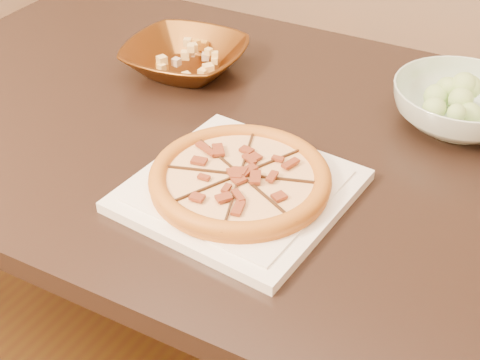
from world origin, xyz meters
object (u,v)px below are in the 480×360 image
(dining_table, at_px, (231,166))
(pizza, at_px, (240,178))
(bronze_bowl, at_px, (185,58))
(plate, at_px, (240,190))
(salad_bowl, at_px, (460,105))

(dining_table, bearing_deg, pizza, -54.60)
(dining_table, bearing_deg, bronze_bowl, 145.60)
(dining_table, xyz_separation_m, pizza, (0.13, -0.18, 0.13))
(pizza, bearing_deg, plate, -50.73)
(dining_table, bearing_deg, salad_bowl, 29.93)
(dining_table, height_order, salad_bowl, salad_bowl)
(pizza, xyz_separation_m, salad_bowl, (0.23, 0.39, 0.00))
(bronze_bowl, bearing_deg, pizza, -44.41)
(plate, height_order, salad_bowl, salad_bowl)
(bronze_bowl, height_order, salad_bowl, salad_bowl)
(dining_table, bearing_deg, plate, -54.60)
(bronze_bowl, bearing_deg, salad_bowl, 8.50)
(plate, relative_size, pizza, 1.17)
(dining_table, relative_size, plate, 4.43)
(plate, xyz_separation_m, pizza, (-0.00, 0.00, 0.02))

